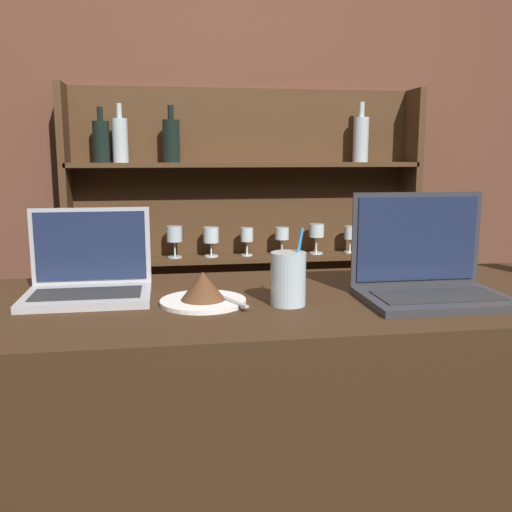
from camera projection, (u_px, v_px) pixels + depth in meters
The scene contains 7 objects.
bar_counter at pixel (286, 489), 1.51m from camera, with size 1.77×0.65×1.05m.
back_wall at pixel (229, 166), 2.65m from camera, with size 7.00×0.06×2.70m.
back_shelf at pixel (243, 263), 2.67m from camera, with size 1.60×0.18×1.70m.
laptop_near at pixel (89, 278), 1.41m from camera, with size 0.30×0.22×0.22m.
laptop_far at pixel (428, 275), 1.40m from camera, with size 0.34×0.24×0.26m.
cake_plate at pixel (203, 291), 1.35m from camera, with size 0.21×0.21×0.08m.
water_glass at pixel (288, 279), 1.33m from camera, with size 0.08×0.08×0.18m.
Camera 1 is at (-0.30, -1.02, 1.40)m, focal length 40.00 mm.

